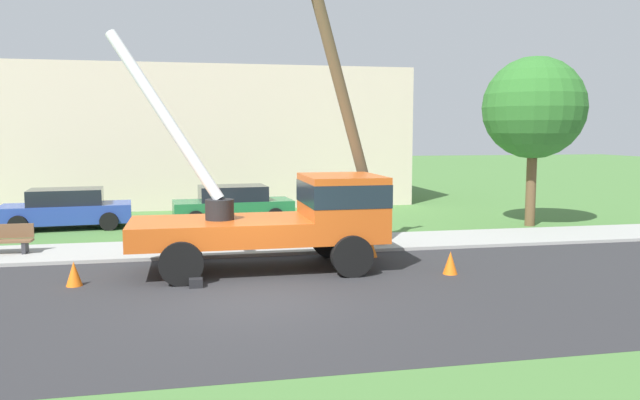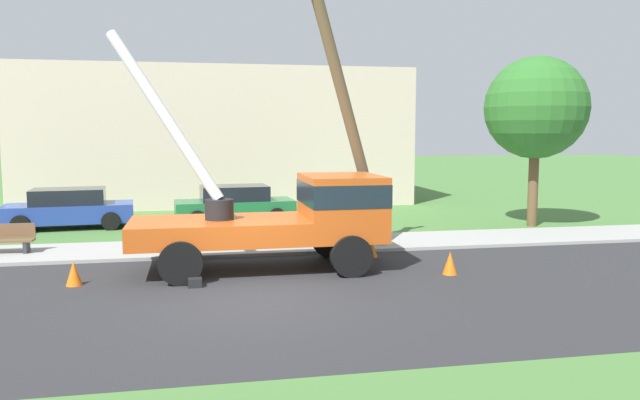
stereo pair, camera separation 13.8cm
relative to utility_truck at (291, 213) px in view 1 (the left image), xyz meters
name	(u,v)px [view 1 (the left image)]	position (x,y,z in m)	size (l,w,h in m)	color
ground_plane	(226,219)	(-1.16, 9.29, -1.41)	(120.00, 120.00, 0.00)	#477538
road_asphalt	(257,299)	(-1.16, -2.71, -1.40)	(80.00, 8.58, 0.01)	#2B2B2D
sidewalk_strip	(238,247)	(-1.16, 2.93, -1.36)	(80.00, 2.69, 0.10)	#9E9E99
utility_truck	(291,213)	(0.00, 0.00, 0.00)	(6.78, 3.20, 5.98)	#C65119
leaning_utility_pole	(343,99)	(1.69, 1.45, 2.93)	(3.44, 2.30, 8.49)	brown
traffic_cone_ahead	(450,263)	(3.67, -1.43, -1.13)	(0.36, 0.36, 0.56)	orange
traffic_cone_behind	(74,274)	(-5.06, -0.83, -1.13)	(0.36, 0.36, 0.56)	orange
traffic_cone_curbside	(371,247)	(2.36, 0.95, -1.13)	(0.36, 0.36, 0.56)	orange
parked_sedan_blue	(67,209)	(-6.85, 8.04, -0.70)	(4.54, 2.27, 1.42)	#263F99
parked_sedan_green	(233,204)	(-0.96, 8.13, -0.70)	(4.52, 2.23, 1.42)	#1E6638
park_bench	(2,240)	(-7.60, 2.99, -0.95)	(1.60, 0.45, 0.90)	brown
roadside_tree_near	(534,108)	(9.71, 5.29, 2.87)	(3.67, 3.67, 6.14)	brown
lowrise_building_backdrop	(216,137)	(-1.29, 15.41, 1.79)	(18.00, 6.00, 6.40)	beige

